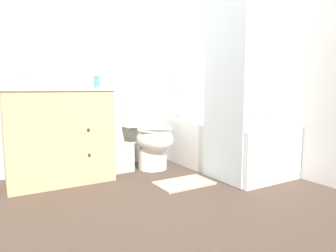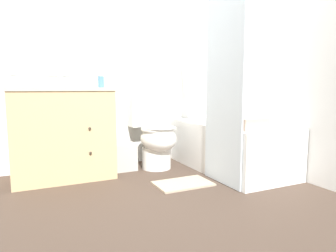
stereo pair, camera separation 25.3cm
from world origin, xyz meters
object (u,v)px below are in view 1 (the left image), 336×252
bathtub (223,145)px  toilet (151,135)px  soap_dispenser (97,81)px  bath_towel_folded (247,123)px  sink_faucet (52,84)px  hand_towel_folded (19,83)px  bath_mat (184,183)px  tissue_box (68,83)px  wastebasket (119,158)px  vanity_cabinet (58,134)px

bathtub → toilet: bearing=151.6°
soap_dispenser → bath_towel_folded: size_ratio=0.52×
bath_towel_folded → bathtub: bearing=74.3°
sink_faucet → bath_towel_folded: 1.89m
sink_faucet → hand_towel_folded: (-0.31, -0.34, -0.00)m
bathtub → bath_mat: (-0.70, -0.28, -0.24)m
sink_faucet → tissue_box: sink_faucet is taller
toilet → wastebasket: size_ratio=2.75×
hand_towel_folded → toilet: bearing=5.1°
bath_towel_folded → bath_mat: size_ratio=0.55×
tissue_box → hand_towel_folded: bearing=-155.3°
wastebasket → toilet: bearing=-9.4°
tissue_box → hand_towel_folded: 0.47m
bath_towel_folded → bath_mat: (-0.57, 0.20, -0.54)m
vanity_cabinet → toilet: (0.95, -0.05, -0.08)m
bathtub → hand_towel_folded: (-1.96, 0.27, 0.65)m
vanity_cabinet → hand_towel_folded: 0.58m
sink_faucet → toilet: (0.95, -0.23, -0.54)m
bathtub → sink_faucet: bearing=159.9°
toilet → bath_mat: toilet is taller
sink_faucet → tissue_box: 0.18m
tissue_box → vanity_cabinet: bearing=-163.0°
toilet → soap_dispenser: (-0.56, 0.07, 0.57)m
vanity_cabinet → sink_faucet: 0.50m
soap_dispenser → hand_towel_folded: size_ratio=0.65×
vanity_cabinet → bath_towel_folded: vanity_cabinet is taller
bathtub → tissue_box: bearing=163.2°
bathtub → wastebasket: bearing=157.4°
vanity_cabinet → bath_mat: vanity_cabinet is taller
wastebasket → hand_towel_folded: 1.20m
vanity_cabinet → hand_towel_folded: size_ratio=4.21×
vanity_cabinet → sink_faucet: (-0.00, 0.18, 0.46)m
sink_faucet → soap_dispenser: 0.42m
wastebasket → hand_towel_folded: bearing=-169.5°
toilet → tissue_box: bearing=174.1°
soap_dispenser → bath_mat: soap_dispenser is taller
hand_towel_folded → bath_mat: 1.64m
sink_faucet → tissue_box: bearing=-51.0°
vanity_cabinet → bathtub: bearing=-14.6°
toilet → bath_towel_folded: (0.57, -0.85, 0.18)m
bathtub → soap_dispenser: 1.50m
bathtub → bath_mat: bathtub is taller
vanity_cabinet → sink_faucet: bearing=90.0°
sink_faucet → bath_mat: bearing=-43.0°
bath_mat → wastebasket: bearing=115.9°
vanity_cabinet → wastebasket: (0.60, 0.01, -0.30)m
vanity_cabinet → toilet: bearing=-3.1°
bath_mat → hand_towel_folded: bearing=156.6°
toilet → bathtub: toilet is taller
vanity_cabinet → tissue_box: tissue_box is taller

